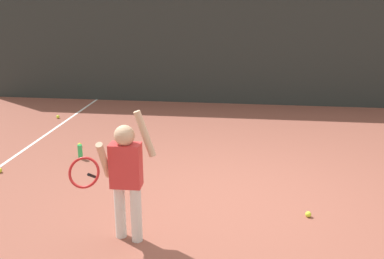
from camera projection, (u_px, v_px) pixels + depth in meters
name	position (u px, v px, depth m)	size (l,w,h in m)	color
ground_plane	(233.00, 201.00, 5.20)	(20.00, 20.00, 0.00)	brown
court_line_sideline	(11.00, 159.00, 6.55)	(0.05, 9.00, 0.00)	white
back_fence_windscreen	(242.00, 37.00, 9.46)	(12.14, 0.08, 2.99)	#282D2B
fence_post_1	(112.00, 32.00, 9.85)	(0.09, 0.09, 3.14)	slate
fence_post_2	(243.00, 33.00, 9.50)	(0.09, 0.09, 3.14)	slate
fence_post_3	(383.00, 35.00, 9.15)	(0.09, 0.09, 3.14)	slate
tennis_player	(125.00, 173.00, 4.18)	(0.70, 0.59, 1.35)	silver
water_bottle	(80.00, 152.00, 6.53)	(0.07, 0.07, 0.22)	green
tennis_ball_0	(58.00, 117.00, 8.70)	(0.07, 0.07, 0.07)	#CCE033
tennis_ball_1	(0.00, 170.00, 6.04)	(0.07, 0.07, 0.07)	#CCE033
tennis_ball_4	(80.00, 145.00, 7.06)	(0.07, 0.07, 0.07)	#CCE033
tennis_ball_7	(308.00, 214.00, 4.83)	(0.07, 0.07, 0.07)	#CCE033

